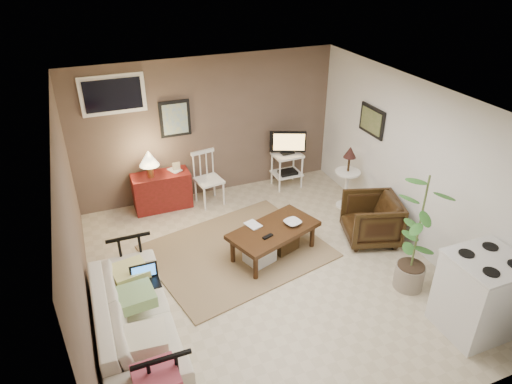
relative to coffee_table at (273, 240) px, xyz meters
name	(u,v)px	position (x,y,z in m)	size (l,w,h in m)	color
floor	(265,273)	(-0.25, -0.33, -0.27)	(5.00, 5.00, 0.00)	#C1B293
art_back	(175,119)	(-0.80, 2.15, 1.18)	(0.50, 0.03, 0.60)	black
art_right	(372,121)	(1.97, 0.72, 1.25)	(0.03, 0.60, 0.45)	black
window	(113,95)	(-1.70, 2.15, 1.68)	(0.96, 0.03, 0.60)	white
rug	(238,251)	(-0.45, 0.26, -0.26)	(2.39, 1.91, 0.02)	#927455
coffee_table	(273,240)	(0.00, 0.00, 0.00)	(1.41, 1.04, 0.48)	#3E2510
sofa	(134,310)	(-2.05, -0.85, 0.14)	(2.10, 0.61, 0.82)	silver
sofa_pillows	(141,318)	(-2.00, -1.09, 0.24)	(0.40, 2.00, 0.14)	#F5EDCA
sofa_end_rails	(145,311)	(-1.93, -0.85, 0.09)	(0.57, 2.10, 0.71)	black
laptop	(145,277)	(-1.85, -0.49, 0.26)	(0.32, 0.24, 0.22)	black
red_console	(161,188)	(-1.19, 1.92, 0.11)	(0.94, 0.42, 1.08)	maroon
spindle_chair	(208,180)	(-0.41, 1.78, 0.16)	(0.48, 0.48, 0.92)	white
tv_stand	(287,158)	(1.08, 1.83, 0.30)	(0.61, 0.41, 1.07)	white
side_table	(348,170)	(1.69, 0.80, 0.41)	(0.41, 0.41, 1.10)	white
armchair	(371,217)	(1.51, -0.18, 0.12)	(0.75, 0.70, 0.77)	black
potted_plant	(419,230)	(1.36, -1.28, 0.62)	(0.41, 0.41, 1.66)	gray
stove	(480,294)	(1.59, -2.14, 0.23)	(0.77, 0.71, 1.00)	silver
bowl	(293,218)	(0.30, 0.00, 0.30)	(0.23, 0.06, 0.23)	#3E2510
book_table	(248,220)	(-0.31, 0.16, 0.30)	(0.17, 0.02, 0.24)	#3E2510
book_console	(170,166)	(-1.00, 1.92, 0.47)	(0.17, 0.02, 0.23)	#3E2510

